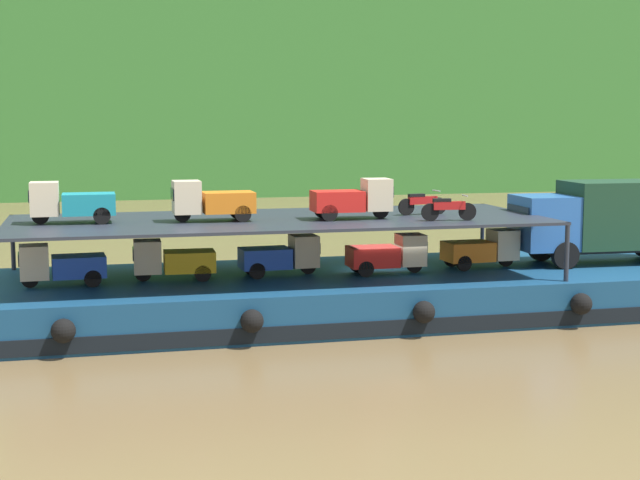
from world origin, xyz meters
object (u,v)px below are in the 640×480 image
mini_truck_lower_aft (173,260)px  motorcycle_upper_centre (422,203)px  covered_lorry (608,218)px  mini_truck_upper_mid (212,201)px  mini_truck_lower_fore (388,254)px  mini_truck_upper_stern (71,203)px  mini_truck_lower_mid (281,256)px  mini_truck_lower_stern (61,265)px  mini_truck_upper_fore (353,199)px  mini_truck_lower_bow (482,249)px  cargo_barge (384,292)px  motorcycle_upper_port (448,208)px

mini_truck_lower_aft → motorcycle_upper_centre: (8.92, 0.06, 1.74)m
covered_lorry → motorcycle_upper_centre: 7.43m
mini_truck_lower_aft → mini_truck_upper_mid: bearing=-12.4°
mini_truck_lower_fore → mini_truck_upper_stern: 10.93m
mini_truck_lower_mid → mini_truck_upper_stern: 7.27m
mini_truck_lower_stern → mini_truck_upper_mid: bearing=-0.3°
mini_truck_upper_mid → mini_truck_lower_stern: bearing=179.7°
mini_truck_lower_aft → mini_truck_upper_stern: size_ratio=1.01×
mini_truck_lower_stern → mini_truck_upper_stern: (0.38, 0.44, 2.00)m
mini_truck_lower_stern → covered_lorry: bearing=0.5°
mini_truck_upper_stern → mini_truck_upper_mid: (4.57, -0.47, 0.00)m
mini_truck_lower_aft → mini_truck_upper_fore: mini_truck_upper_fore is taller
mini_truck_lower_bow → motorcycle_upper_centre: 2.90m
covered_lorry → mini_truck_lower_mid: size_ratio=2.84×
mini_truck_lower_stern → mini_truck_lower_bow: same height
mini_truck_lower_mid → mini_truck_lower_bow: same height
mini_truck_lower_mid → motorcycle_upper_centre: motorcycle_upper_centre is taller
cargo_barge → motorcycle_upper_centre: size_ratio=14.53×
mini_truck_upper_mid → mini_truck_lower_mid: bearing=8.4°
cargo_barge → mini_truck_lower_stern: size_ratio=9.86×
cargo_barge → mini_truck_lower_bow: mini_truck_lower_bow is taller
covered_lorry → mini_truck_lower_fore: bearing=-177.4°
mini_truck_upper_fore → covered_lorry: bearing=3.6°
mini_truck_lower_mid → mini_truck_lower_bow: (7.50, -0.11, 0.00)m
covered_lorry → motorcycle_upper_port: covered_lorry is taller
cargo_barge → mini_truck_lower_aft: bearing=-179.8°
mini_truck_lower_bow → mini_truck_upper_stern: mini_truck_upper_stern is taller
mini_truck_upper_mid → mini_truck_lower_bow: bearing=1.5°
cargo_barge → mini_truck_upper_mid: mini_truck_upper_mid is taller
mini_truck_upper_mid → motorcycle_upper_centre: bearing=2.6°
mini_truck_lower_bow → mini_truck_upper_mid: size_ratio=1.01×
mini_truck_upper_stern → motorcycle_upper_port: bearing=-10.3°
mini_truck_upper_fore → motorcycle_upper_centre: 2.92m
mini_truck_lower_bow → motorcycle_upper_centre: size_ratio=1.47×
mini_truck_lower_fore → mini_truck_upper_mid: size_ratio=1.00×
mini_truck_lower_stern → motorcycle_upper_port: (12.71, -1.81, 1.74)m
mini_truck_lower_stern → mini_truck_lower_fore: (11.11, -0.23, 0.00)m
covered_lorry → mini_truck_upper_stern: 19.59m
mini_truck_lower_stern → motorcycle_upper_port: size_ratio=1.47×
mini_truck_lower_aft → mini_truck_lower_fore: bearing=-3.8°
mini_truck_lower_stern → mini_truck_upper_mid: mini_truck_upper_mid is taller
mini_truck_lower_aft → cargo_barge: bearing=0.2°
mini_truck_upper_fore → motorcycle_upper_port: size_ratio=1.45×
mini_truck_lower_stern → motorcycle_upper_centre: 12.68m
mini_truck_lower_mid → mini_truck_upper_fore: size_ratio=1.01×
mini_truck_lower_aft → mini_truck_upper_mid: size_ratio=1.01×
mini_truck_lower_mid → mini_truck_lower_fore: bearing=-8.6°
covered_lorry → cargo_barge: bearing=179.2°
mini_truck_upper_fore → mini_truck_lower_bow: bearing=7.8°
covered_lorry → mini_truck_upper_fore: mini_truck_upper_fore is taller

